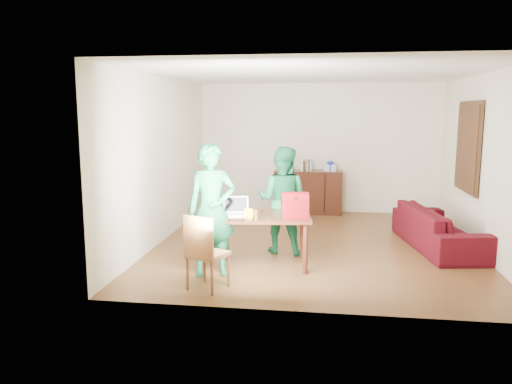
# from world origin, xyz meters

# --- Properties ---
(room) EXTENTS (5.20, 5.70, 2.90)m
(room) POSITION_xyz_m (0.01, 0.13, 1.31)
(room) COLOR #472611
(room) RESTS_ON ground
(table) EXTENTS (1.62, 1.03, 0.72)m
(table) POSITION_xyz_m (-0.81, -1.21, 0.63)
(table) COLOR black
(table) RESTS_ON ground
(chair) EXTENTS (0.54, 0.53, 0.93)m
(chair) POSITION_xyz_m (-1.23, -2.21, 0.27)
(chair) COLOR brown
(chair) RESTS_ON ground
(person_near) EXTENTS (0.73, 0.59, 1.73)m
(person_near) POSITION_xyz_m (-1.29, -1.67, 0.87)
(person_near) COLOR #145E32
(person_near) RESTS_ON ground
(person_far) EXTENTS (0.89, 0.75, 1.61)m
(person_far) POSITION_xyz_m (-0.48, -0.49, 0.81)
(person_far) COLOR #145C32
(person_far) RESTS_ON ground
(laptop) EXTENTS (0.39, 0.31, 0.24)m
(laptop) POSITION_xyz_m (-1.03, -1.30, 0.77)
(laptop) COLOR white
(laptop) RESTS_ON table
(bananas) EXTENTS (0.17, 0.12, 0.06)m
(bananas) POSITION_xyz_m (-0.83, -1.55, 0.75)
(bananas) COLOR gold
(bananas) RESTS_ON table
(bottle) EXTENTS (0.06, 0.06, 0.16)m
(bottle) POSITION_xyz_m (-0.73, -1.53, 0.80)
(bottle) COLOR #593014
(bottle) RESTS_ON table
(red_bag) EXTENTS (0.39, 0.26, 0.27)m
(red_bag) POSITION_xyz_m (-0.24, -1.27, 0.86)
(red_bag) COLOR #700A07
(red_bag) RESTS_ON table
(sofa) EXTENTS (1.20, 2.27, 0.63)m
(sofa) POSITION_xyz_m (1.95, 0.10, 0.32)
(sofa) COLOR #3B070F
(sofa) RESTS_ON ground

